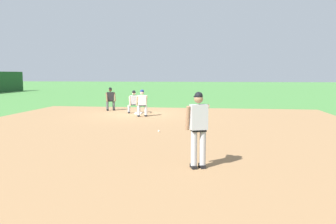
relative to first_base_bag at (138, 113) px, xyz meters
name	(u,v)px	position (x,y,z in m)	size (l,w,h in m)	color
ground_plane	(138,114)	(0.00, 0.00, -0.04)	(160.00, 160.00, 0.00)	#47843D
infield_dirt_patch	(156,130)	(-5.26, -1.94, -0.04)	(18.00, 18.00, 0.01)	#9E754C
first_base_bag	(138,113)	(0.00, 0.00, 0.00)	(0.38, 0.38, 0.09)	white
baseball	(159,131)	(-5.71, -2.12, -0.01)	(0.07, 0.07, 0.07)	white
pitcher	(199,125)	(-10.48, -3.87, 1.01)	(0.81, 0.60, 1.86)	black
first_baseman	(134,101)	(0.33, 0.30, 0.69)	(0.85, 0.96, 1.34)	black
baserunner	(142,102)	(-1.11, -0.46, 0.75)	(0.59, 0.67, 1.46)	black
umpire	(110,98)	(1.55, 2.14, 0.75)	(0.61, 0.67, 1.46)	black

